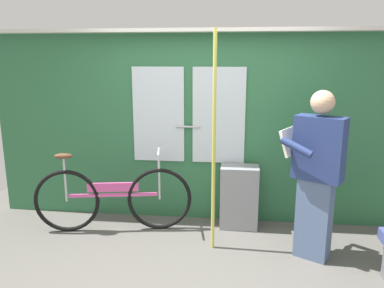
% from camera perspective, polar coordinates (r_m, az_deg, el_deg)
% --- Properties ---
extents(ground_plane, '(6.08, 3.95, 0.04)m').
position_cam_1_polar(ground_plane, '(3.78, 0.44, -18.16)').
color(ground_plane, '#56544F').
extents(train_door_wall, '(5.08, 0.28, 2.22)m').
position_cam_1_polar(train_door_wall, '(4.47, 1.99, 3.01)').
color(train_door_wall, '#2D6B42').
rests_on(train_door_wall, ground_plane).
extents(bicycle_near_door, '(1.73, 0.49, 0.93)m').
position_cam_1_polar(bicycle_near_door, '(4.42, -11.70, -7.87)').
color(bicycle_near_door, black).
rests_on(bicycle_near_door, ground_plane).
extents(passenger_reading_newspaper, '(0.62, 0.56, 1.64)m').
position_cam_1_polar(passenger_reading_newspaper, '(3.80, 17.98, -4.07)').
color(passenger_reading_newspaper, slate).
rests_on(passenger_reading_newspaper, ground_plane).
extents(trash_bin_by_wall, '(0.43, 0.28, 0.72)m').
position_cam_1_polar(trash_bin_by_wall, '(4.46, 7.00, -7.78)').
color(trash_bin_by_wall, gray).
rests_on(trash_bin_by_wall, ground_plane).
extents(handrail_pole, '(0.04, 0.04, 2.18)m').
position_cam_1_polar(handrail_pole, '(3.74, 3.26, -0.11)').
color(handrail_pole, '#C6C14C').
rests_on(handrail_pole, ground_plane).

